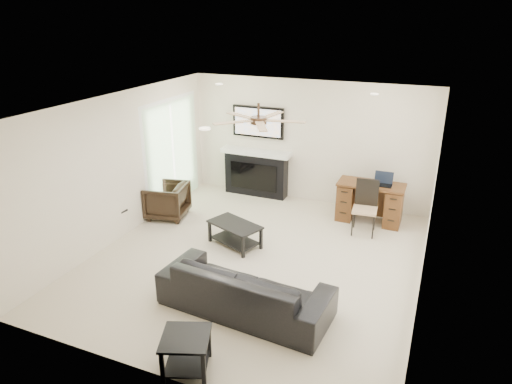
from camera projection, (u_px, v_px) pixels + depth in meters
The scene contains 10 objects.
room_shell at pixel (269, 159), 6.75m from camera, with size 5.50×5.54×2.52m.
sofa at pixel (245, 289), 5.99m from camera, with size 2.28×0.89×0.66m, color black.
armchair at pixel (167, 200), 8.76m from camera, with size 0.72×0.74×0.68m, color black.
coffee_table at pixel (235, 234), 7.73m from camera, with size 0.90×0.50×0.40m, color black.
end_table_near at pixel (186, 353), 5.01m from camera, with size 0.52×0.52×0.45m, color black.
end_table_left at pixel (108, 223), 8.10m from camera, with size 0.50×0.50×0.45m, color black.
fireplace_unit at pixel (256, 152), 9.62m from camera, with size 1.52×0.34×1.91m, color black.
desk at pixel (370, 203), 8.56m from camera, with size 1.22×0.56×0.76m, color #412710.
desk_chair at pixel (365, 208), 8.05m from camera, with size 0.42×0.44×0.97m, color black.
laptop at pixel (383, 180), 8.29m from camera, with size 0.33×0.24×0.23m, color black.
Camera 1 is at (2.49, -5.95, 3.73)m, focal length 32.00 mm.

